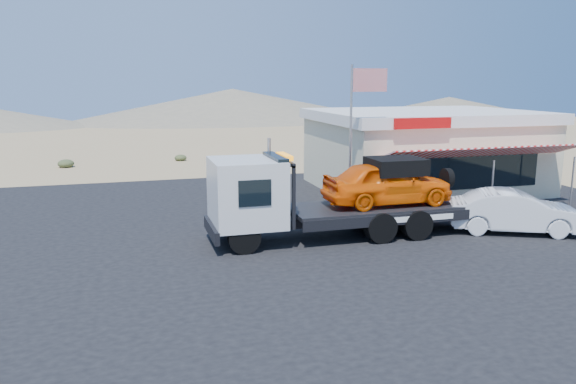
% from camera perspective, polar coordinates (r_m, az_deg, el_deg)
% --- Properties ---
extents(ground, '(120.00, 120.00, 0.00)m').
position_cam_1_polar(ground, '(17.37, -2.63, -6.93)').
color(ground, '#A1885C').
rests_on(ground, ground).
extents(asphalt_lot, '(32.00, 24.00, 0.02)m').
position_cam_1_polar(asphalt_lot, '(20.65, 0.82, -3.90)').
color(asphalt_lot, black).
rests_on(asphalt_lot, ground).
extents(tow_truck, '(8.95, 2.66, 2.99)m').
position_cam_1_polar(tow_truck, '(19.46, 4.53, -0.04)').
color(tow_truck, black).
rests_on(tow_truck, asphalt_lot).
extents(white_sedan, '(4.86, 3.39, 1.52)m').
position_cam_1_polar(white_sedan, '(21.77, 22.04, -1.86)').
color(white_sedan, silver).
rests_on(white_sedan, asphalt_lot).
extents(jerky_store, '(10.40, 9.97, 3.90)m').
position_cam_1_polar(jerky_store, '(29.04, 13.57, 4.23)').
color(jerky_store, beige).
rests_on(jerky_store, asphalt_lot).
extents(flagpole, '(1.55, 0.10, 6.00)m').
position_cam_1_polar(flagpole, '(22.40, 6.96, 6.98)').
color(flagpole, '#99999E').
rests_on(flagpole, asphalt_lot).
extents(distant_hills, '(126.00, 48.00, 4.20)m').
position_cam_1_polar(distant_hills, '(71.52, -21.12, 7.80)').
color(distant_hills, '#726B59').
rests_on(distant_hills, ground).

